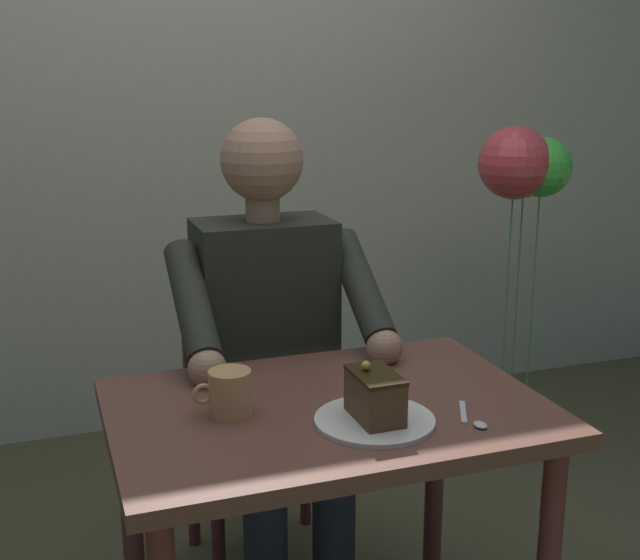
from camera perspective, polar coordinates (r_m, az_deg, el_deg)
cafe_rear_panel at (r=3.28m, az=-9.93°, el=15.74°), size 6.40×0.12×3.00m
dining_table at (r=1.82m, az=0.55°, el=-11.65°), size 0.93×0.64×0.72m
chair at (r=2.39m, az=-4.39°, el=-8.10°), size 0.42×0.42×0.91m
seated_person at (r=2.17m, az=-3.31°, el=-5.34°), size 0.53×0.58×1.30m
dessert_plate at (r=1.69m, az=3.82°, el=-9.72°), size 0.25×0.25×0.01m
cake_slice at (r=1.67m, az=3.85°, el=-8.02°), size 0.08×0.14×0.12m
coffee_cup at (r=1.72m, az=-6.32°, el=-7.75°), size 0.12×0.09×0.10m
dessert_spoon at (r=1.73m, az=10.55°, el=-9.49°), size 0.06×0.14×0.01m
balloon_display at (r=2.99m, az=13.95°, el=6.10°), size 0.34×0.27×1.23m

